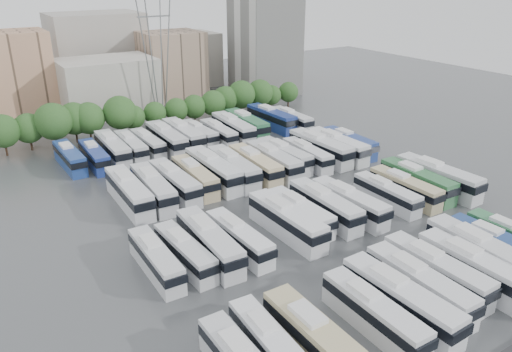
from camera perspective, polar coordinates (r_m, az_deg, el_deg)
ground at (r=68.36m, az=3.69°, el=-3.42°), size 220.00×220.00×0.00m
tree_line at (r=100.89m, az=-11.73°, el=7.45°), size 65.40×7.82×8.33m
city_buildings at (r=126.73m, az=-18.88°, el=11.41°), size 102.00×35.00×20.00m
apartment_tower at (r=129.61m, az=1.05°, el=15.11°), size 14.00×14.00×26.00m
electricity_pylon at (r=107.26m, az=-11.50°, el=16.16°), size 9.00×6.91×33.83m
bus_r0_s1 at (r=42.73m, az=1.72°, el=-18.87°), size 2.87×10.95×3.40m
bus_r0_s2 at (r=42.96m, az=7.16°, el=-18.32°), size 2.79×12.64×3.96m
bus_r0_s4 at (r=46.89m, az=13.32°, el=-15.04°), size 2.62×11.64×3.65m
bus_r0_s5 at (r=48.82m, az=16.16°, el=-13.42°), size 3.19×12.83×4.00m
bus_r0_s6 at (r=51.51m, az=18.14°, el=-11.70°), size 2.85×12.29×3.84m
bus_r0_s7 at (r=54.21m, az=19.92°, el=-10.13°), size 2.88×12.20×3.81m
bus_r0_s8 at (r=55.73m, az=23.74°, el=-9.70°), size 2.91×12.76×4.00m
bus_r0_s9 at (r=58.39m, az=24.52°, el=-8.19°), size 3.46×13.51×4.21m
bus_r0_s10 at (r=61.26m, az=25.87°, el=-7.24°), size 3.09×11.81×3.67m
bus_r0_s11 at (r=64.15m, az=27.23°, el=-6.30°), size 2.50×10.83×3.39m
bus_r1_s0 at (r=54.23m, az=-11.38°, el=-9.30°), size 2.54×11.04×3.45m
bus_r1_s1 at (r=54.97m, az=-8.13°, el=-8.60°), size 2.85×11.02×3.43m
bus_r1_s2 at (r=56.03m, az=-5.37°, el=-7.49°), size 3.18×12.77×3.98m
bus_r1_s3 at (r=57.00m, az=-1.96°, el=-7.08°), size 2.85×11.36×3.54m
bus_r1_s5 at (r=60.24m, az=3.52°, el=-5.10°), size 3.07×12.90×4.03m
bus_r1_s6 at (r=62.89m, az=5.08°, el=-4.14°), size 2.70×11.31×3.53m
bus_r1_s7 at (r=64.56m, az=7.88°, el=-3.35°), size 3.01×12.52×3.91m
bus_r1_s8 at (r=65.93m, az=10.59°, el=-2.99°), size 3.25×12.38×3.85m
bus_r1_s10 at (r=70.08m, az=14.70°, el=-1.97°), size 2.43×10.89×3.41m
bus_r1_s11 at (r=72.40m, az=16.66°, el=-1.30°), size 2.68×11.55×3.61m
bus_r1_s12 at (r=74.97m, az=17.95°, el=-0.50°), size 3.03×12.53×3.91m
bus_r1_s13 at (r=76.78m, az=20.08°, el=-0.11°), size 3.47×13.60×4.24m
bus_r2_s1 at (r=69.65m, az=-14.30°, el=-1.76°), size 3.16×13.28×4.15m
bus_r2_s2 at (r=70.29m, az=-11.68°, el=-1.33°), size 3.47×12.98×4.03m
bus_r2_s3 at (r=71.71m, az=-9.30°, el=-0.68°), size 3.00×12.74×3.98m
bus_r2_s4 at (r=73.40m, az=-7.00°, el=-0.06°), size 3.09×12.14×3.78m
bus_r2_s5 at (r=74.94m, az=-4.89°, el=0.72°), size 3.01×13.70×4.30m
bus_r2_s6 at (r=75.87m, az=-2.62°, el=1.00°), size 3.48×13.28×4.13m
bus_r2_s7 at (r=77.00m, az=-0.12°, el=1.30°), size 3.26×12.83×4.00m
bus_r2_s8 at (r=78.55m, az=1.98°, el=1.76°), size 3.22×13.04×4.07m
bus_r2_s9 at (r=81.25m, az=3.23°, el=2.38°), size 2.99×12.33×3.85m
bus_r2_s10 at (r=82.13m, az=5.86°, el=2.43°), size 3.09×11.63×3.62m
bus_r2_s11 at (r=84.65m, az=7.37°, el=3.22°), size 3.42×13.75×4.29m
bus_r2_s12 at (r=86.29m, az=9.27°, el=3.44°), size 3.19×13.26×4.14m
bus_r2_s13 at (r=88.75m, az=10.60°, el=3.77°), size 2.73×12.04×3.77m
bus_r3_s0 at (r=85.94m, az=-20.53°, el=2.00°), size 2.86×11.68×3.64m
bus_r3_s1 at (r=85.39m, az=-17.98°, el=2.19°), size 2.64×11.39×3.56m
bus_r3_s2 at (r=87.31m, az=-16.07°, el=3.04°), size 3.11×13.03×4.07m
bus_r3_s3 at (r=88.19m, az=-14.09°, el=3.30°), size 2.78×11.72×3.66m
bus_r3_s4 at (r=89.23m, az=-12.26°, el=3.66°), size 2.70×11.31×3.53m
bus_r3_s5 at (r=89.98m, az=-10.19°, el=4.21°), size 3.15×13.54×4.24m
bus_r3_s6 at (r=91.62m, az=-8.32°, el=4.66°), size 3.10×13.46×4.21m
bus_r3_s7 at (r=93.11m, az=-6.54°, el=4.84°), size 2.80×11.35×3.54m
bus_r3_s8 at (r=93.12m, az=-4.30°, el=4.93°), size 2.75×11.42×3.57m
bus_r3_s9 at (r=94.87m, az=-2.62°, el=5.51°), size 3.60×13.53×4.21m
bus_r3_s10 at (r=97.15m, az=-1.08°, el=5.94°), size 3.52×13.47×4.19m
bus_r3_s12 at (r=101.19m, az=1.76°, el=6.62°), size 3.59×13.60×4.23m
bus_r3_s13 at (r=101.54m, az=4.05°, el=6.48°), size 2.66×11.82×3.70m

